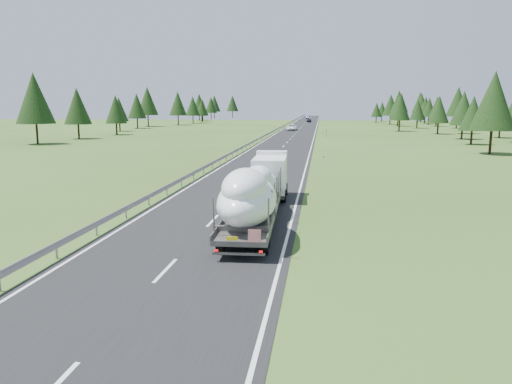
# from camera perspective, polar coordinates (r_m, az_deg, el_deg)

# --- Properties ---
(ground) EXTENTS (400.00, 400.00, 0.00)m
(ground) POSITION_cam_1_polar(r_m,az_deg,el_deg) (29.41, -4.98, -3.32)
(ground) COLOR #304E1A
(ground) RESTS_ON ground
(road_surface) EXTENTS (10.00, 400.00, 0.02)m
(road_surface) POSITION_cam_1_polar(r_m,az_deg,el_deg) (128.28, 4.73, 6.88)
(road_surface) COLOR black
(road_surface) RESTS_ON ground
(guardrail) EXTENTS (0.10, 400.00, 0.76)m
(guardrail) POSITION_cam_1_polar(r_m,az_deg,el_deg) (128.56, 2.36, 7.18)
(guardrail) COLOR slate
(guardrail) RESTS_ON ground
(marker_posts) EXTENTS (0.13, 350.08, 1.00)m
(marker_posts) POSITION_cam_1_polar(r_m,az_deg,el_deg) (183.05, 7.65, 7.89)
(marker_posts) COLOR silver
(marker_posts) RESTS_ON ground
(highway_sign) EXTENTS (0.08, 0.90, 2.60)m
(highway_sign) POSITION_cam_1_polar(r_m,az_deg,el_deg) (108.06, 8.06, 7.21)
(highway_sign) COLOR slate
(highway_sign) RESTS_ON ground
(tree_line_right) EXTENTS (27.33, 274.57, 12.26)m
(tree_line_right) POSITION_cam_1_polar(r_m,az_deg,el_deg) (131.28, 22.48, 9.18)
(tree_line_right) COLOR black
(tree_line_right) RESTS_ON ground
(tree_line_left) EXTENTS (15.16, 275.53, 12.45)m
(tree_line_left) POSITION_cam_1_polar(r_m,az_deg,el_deg) (148.08, -12.63, 9.77)
(tree_line_left) COLOR black
(tree_line_left) RESTS_ON ground
(boat_truck) EXTENTS (3.04, 17.76, 3.79)m
(boat_truck) POSITION_cam_1_polar(r_m,az_deg,el_deg) (28.67, 0.09, 0.41)
(boat_truck) COLOR white
(boat_truck) RESTS_ON ground
(distant_van) EXTENTS (2.79, 5.89, 1.62)m
(distant_van) POSITION_cam_1_polar(r_m,az_deg,el_deg) (134.21, 4.09, 7.36)
(distant_van) COLOR white
(distant_van) RESTS_ON ground
(distant_car_dark) EXTENTS (1.94, 4.47, 1.50)m
(distant_car_dark) POSITION_cam_1_polar(r_m,az_deg,el_deg) (200.10, 6.08, 8.15)
(distant_car_dark) COLOR black
(distant_car_dark) RESTS_ON ground
(distant_car_blue) EXTENTS (1.95, 4.58, 1.47)m
(distant_car_blue) POSITION_cam_1_polar(r_m,az_deg,el_deg) (248.89, 5.90, 8.48)
(distant_car_blue) COLOR #171E40
(distant_car_blue) RESTS_ON ground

